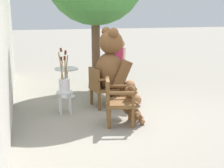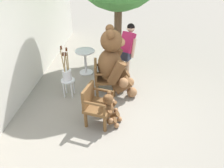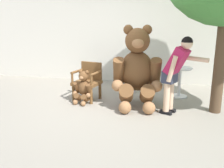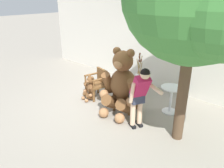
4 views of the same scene
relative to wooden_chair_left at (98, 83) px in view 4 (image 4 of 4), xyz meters
The scene contains 10 objects.
ground_plane 0.85m from the wooden_chair_left, 38.12° to the right, with size 60.00×60.00×0.00m, color gray.
back_wall 2.24m from the wooden_chair_left, 73.96° to the left, with size 10.00×0.16×2.80m, color silver.
wooden_chair_left is the anchor object (origin of this frame).
wooden_chair_right 1.13m from the wooden_chair_left, ahead, with size 0.63×0.60×0.86m.
teddy_bear_large 1.25m from the wooden_chair_left, 13.24° to the right, with size 1.06×1.04×1.72m.
teddy_bear_small 0.30m from the wooden_chair_left, 94.86° to the right, with size 0.47×0.47×0.75m.
person_visitor 2.06m from the wooden_chair_left, 16.38° to the right, with size 0.86×0.49×1.53m.
white_stool 1.23m from the wooden_chair_left, 42.76° to the left, with size 0.34×0.34×0.46m.
brush_bucket 1.24m from the wooden_chair_left, 42.77° to the left, with size 0.22×0.22×0.90m.
round_side_table 2.18m from the wooden_chair_left, 16.69° to the left, with size 0.56×0.56×0.72m.
Camera 4 is at (3.84, -3.73, 2.91)m, focal length 35.00 mm.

